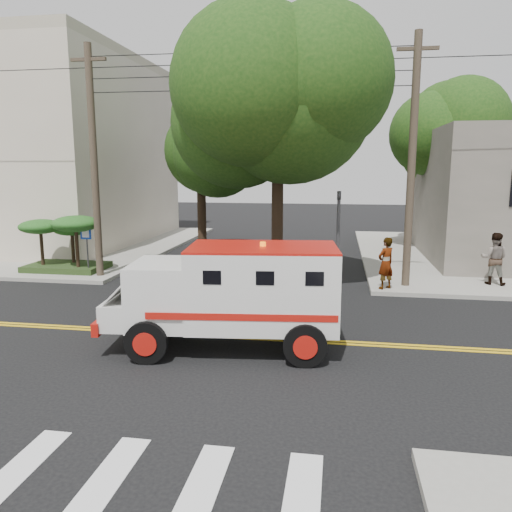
# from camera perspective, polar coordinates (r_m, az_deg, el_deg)

# --- Properties ---
(ground) EXTENTS (100.00, 100.00, 0.00)m
(ground) POSITION_cam_1_polar(r_m,az_deg,el_deg) (13.64, -7.32, -8.89)
(ground) COLOR black
(ground) RESTS_ON ground
(sidewalk_nw) EXTENTS (17.00, 17.00, 0.15)m
(sidewalk_nw) POSITION_cam_1_polar(r_m,az_deg,el_deg) (31.38, -24.19, 1.23)
(sidewalk_nw) COLOR gray
(sidewalk_nw) RESTS_ON ground
(building_left) EXTENTS (16.00, 14.00, 10.00)m
(building_left) POSITION_cam_1_polar(r_m,az_deg,el_deg) (33.46, -26.31, 10.31)
(building_left) COLOR #BFB19C
(building_left) RESTS_ON sidewalk_nw
(utility_pole_left) EXTENTS (0.28, 0.28, 9.00)m
(utility_pole_left) POSITION_cam_1_polar(r_m,az_deg,el_deg) (20.60, -18.01, 9.83)
(utility_pole_left) COLOR #382D23
(utility_pole_left) RESTS_ON ground
(utility_pole_right) EXTENTS (0.28, 0.28, 9.00)m
(utility_pole_right) POSITION_cam_1_polar(r_m,az_deg,el_deg) (18.72, 17.36, 9.89)
(utility_pole_right) COLOR #382D23
(utility_pole_right) RESTS_ON ground
(tree_main) EXTENTS (6.08, 5.70, 9.85)m
(tree_main) POSITION_cam_1_polar(r_m,az_deg,el_deg) (18.85, 3.85, 18.55)
(tree_main) COLOR black
(tree_main) RESTS_ON ground
(tree_left) EXTENTS (4.48, 4.20, 7.70)m
(tree_left) POSITION_cam_1_polar(r_m,az_deg,el_deg) (25.01, -5.78, 13.04)
(tree_left) COLOR black
(tree_left) RESTS_ON ground
(tree_right) EXTENTS (4.80, 4.50, 8.20)m
(tree_right) POSITION_cam_1_polar(r_m,az_deg,el_deg) (28.62, 20.04, 12.84)
(tree_right) COLOR black
(tree_right) RESTS_ON ground
(traffic_signal) EXTENTS (0.15, 0.18, 3.60)m
(traffic_signal) POSITION_cam_1_polar(r_m,az_deg,el_deg) (18.08, 9.37, 2.99)
(traffic_signal) COLOR #3F3F42
(traffic_signal) RESTS_ON ground
(accessibility_sign) EXTENTS (0.45, 0.10, 2.02)m
(accessibility_sign) POSITION_cam_1_polar(r_m,az_deg,el_deg) (21.25, -18.78, 1.28)
(accessibility_sign) COLOR #3F3F42
(accessibility_sign) RESTS_ON ground
(palm_planter) EXTENTS (3.52, 2.63, 2.36)m
(palm_planter) POSITION_cam_1_polar(r_m,az_deg,el_deg) (22.20, -21.10, 2.23)
(palm_planter) COLOR #1E3314
(palm_planter) RESTS_ON sidewalk_nw
(armored_truck) EXTENTS (5.85, 2.79, 2.58)m
(armored_truck) POSITION_cam_1_polar(r_m,az_deg,el_deg) (12.11, -2.69, -4.02)
(armored_truck) COLOR silver
(armored_truck) RESTS_ON ground
(pedestrian_a) EXTENTS (0.80, 0.77, 1.85)m
(pedestrian_a) POSITION_cam_1_polar(r_m,az_deg,el_deg) (18.24, 14.61, -0.80)
(pedestrian_a) COLOR gray
(pedestrian_a) RESTS_ON sidewalk_ne
(pedestrian_b) EXTENTS (1.11, 0.98, 1.93)m
(pedestrian_b) POSITION_cam_1_polar(r_m,az_deg,el_deg) (20.34, 25.56, -0.26)
(pedestrian_b) COLOR gray
(pedestrian_b) RESTS_ON sidewalk_ne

